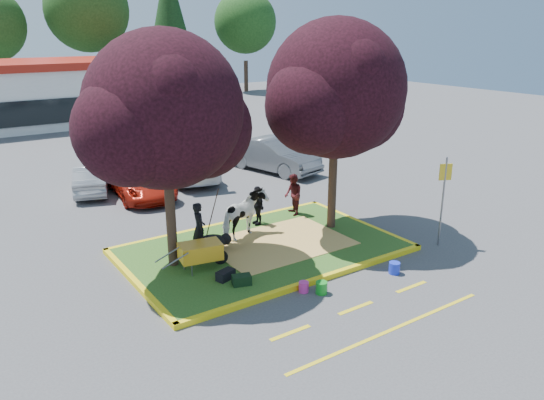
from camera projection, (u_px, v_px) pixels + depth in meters
ground at (263, 251)px, 16.41m from camera, size 90.00×90.00×0.00m
median_island at (263, 249)px, 16.39m from camera, size 8.00×5.00×0.15m
curb_near at (315, 281)px, 14.36m from camera, size 8.30×0.16×0.15m
curb_far at (222, 225)px, 18.42m from camera, size 8.30×0.16×0.15m
curb_left at (136, 283)px, 14.22m from camera, size 0.16×5.30×0.15m
curb_right at (360, 223)px, 18.56m from camera, size 0.16×5.30×0.15m
straw_bedding at (279, 243)px, 16.68m from camera, size 4.20×3.00×0.01m
tree_purple_left at (165, 118)px, 13.88m from camera, size 5.06×4.20×6.51m
tree_purple_right at (337, 96)px, 16.69m from camera, size 5.30×4.40×6.82m
fire_lane_stripe_a at (290, 333)px, 12.04m from camera, size 1.10×0.12×0.01m
fire_lane_stripe_b at (356, 308)px, 13.11m from camera, size 1.10×0.12×0.01m
fire_lane_stripe_c at (411, 287)px, 14.17m from camera, size 1.10×0.12×0.01m
fire_lane_long at (391, 330)px, 12.16m from camera, size 6.00×0.10×0.01m
retail_building at (77, 90)px, 38.81m from camera, size 20.40×8.40×4.40m
treeline at (29, 13)px, 44.27m from camera, size 46.58×7.80×14.63m
cow at (244, 215)px, 16.90m from camera, size 1.97×1.49×1.52m
calf at (209, 244)px, 15.97m from camera, size 1.32×0.98×0.51m
handler at (199, 228)px, 15.72m from camera, size 0.49×0.64×1.58m
visitor_a at (293, 195)px, 19.00m from camera, size 0.75×0.86×1.49m
visitor_b at (257, 205)px, 18.07m from camera, size 0.42×0.83×1.36m
wheelbarrow at (201, 251)px, 14.71m from camera, size 2.07×0.89×0.78m
gear_bag_dark at (226, 275)px, 14.23m from camera, size 0.57×0.42×0.26m
gear_bag_green at (242, 280)px, 13.95m from camera, size 0.56×0.44×0.26m
sign_post at (444, 191)px, 16.34m from camera, size 0.38×0.20×2.87m
bucket_green at (321, 288)px, 13.78m from camera, size 0.31×0.31×0.33m
bucket_pink at (304, 287)px, 13.87m from camera, size 0.32×0.32×0.28m
bucket_blue at (394, 268)px, 14.90m from camera, size 0.33×0.33×0.33m
car_silver at (91, 178)px, 22.13m from camera, size 2.34×3.87×1.20m
car_red at (141, 182)px, 21.61m from camera, size 2.47×4.64×1.24m
car_white at (189, 162)px, 24.20m from camera, size 3.35×5.55×1.51m
car_grey at (274, 155)px, 25.32m from camera, size 2.77×5.07×1.59m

